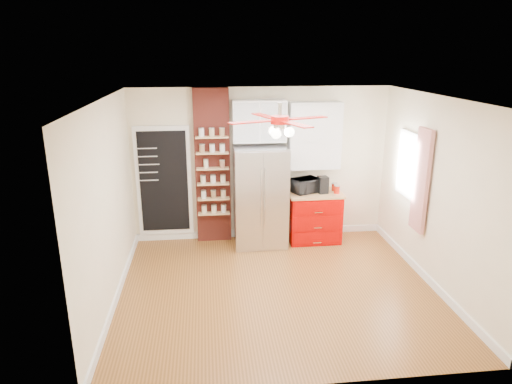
{
  "coord_description": "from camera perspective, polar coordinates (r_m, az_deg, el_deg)",
  "views": [
    {
      "loc": [
        -0.96,
        -5.79,
        3.29
      ],
      "look_at": [
        -0.21,
        0.9,
        1.19
      ],
      "focal_mm": 32.0,
      "sensor_mm": 36.0,
      "label": 1
    }
  ],
  "objects": [
    {
      "name": "window",
      "position": [
        7.61,
        18.58,
        3.22
      ],
      "size": [
        0.04,
        0.75,
        1.05
      ],
      "primitive_type": "cube",
      "color": "white",
      "rests_on": "wall_right"
    },
    {
      "name": "canister_right",
      "position": [
        8.2,
        9.77,
        0.61
      ],
      "size": [
        0.1,
        0.1,
        0.13
      ],
      "primitive_type": "cylinder",
      "rotation": [
        0.0,
        0.0,
        0.07
      ],
      "color": "red",
      "rests_on": "red_cabinet"
    },
    {
      "name": "ceiling",
      "position": [
        5.9,
        3.04,
        11.59
      ],
      "size": [
        4.5,
        4.5,
        0.0
      ],
      "primitive_type": "plane",
      "color": "white",
      "rests_on": "wall_back"
    },
    {
      "name": "floor",
      "position": [
        6.72,
        2.67,
        -11.96
      ],
      "size": [
        4.5,
        4.5,
        0.0
      ],
      "primitive_type": "plane",
      "color": "brown",
      "rests_on": "ground"
    },
    {
      "name": "red_cabinet",
      "position": [
        8.21,
        7.24,
        -3.03
      ],
      "size": [
        0.94,
        0.64,
        0.9
      ],
      "color": "#AF0200",
      "rests_on": "floor"
    },
    {
      "name": "coffee_maker",
      "position": [
        8.01,
        8.35,
        0.9
      ],
      "size": [
        0.18,
        0.2,
        0.3
      ],
      "primitive_type": "cube",
      "rotation": [
        0.0,
        0.0,
        0.12
      ],
      "color": "black",
      "rests_on": "red_cabinet"
    },
    {
      "name": "wall_front",
      "position": [
        4.36,
        7.08,
        -9.18
      ],
      "size": [
        4.5,
        0.02,
        2.7
      ],
      "primitive_type": "cube",
      "color": "#F7ECC6",
      "rests_on": "floor"
    },
    {
      "name": "wall_left",
      "position": [
        6.24,
        -18.03,
        -1.65
      ],
      "size": [
        0.02,
        4.0,
        2.7
      ],
      "primitive_type": "cube",
      "color": "#F7ECC6",
      "rests_on": "floor"
    },
    {
      "name": "brick_pillar",
      "position": [
        7.95,
        -5.45,
        3.14
      ],
      "size": [
        0.6,
        0.16,
        2.7
      ],
      "primitive_type": "cube",
      "color": "maroon",
      "rests_on": "floor"
    },
    {
      "name": "pantry_jar_oats",
      "position": [
        7.8,
        -6.28,
        3.54
      ],
      "size": [
        0.1,
        0.1,
        0.14
      ],
      "primitive_type": "cylinder",
      "rotation": [
        0.0,
        0.0,
        -0.21
      ],
      "color": "beige",
      "rests_on": "brick_pillar"
    },
    {
      "name": "fridge",
      "position": [
        7.85,
        0.54,
        -0.56
      ],
      "size": [
        0.9,
        0.7,
        1.75
      ],
      "primitive_type": "cube",
      "color": "silver",
      "rests_on": "floor"
    },
    {
      "name": "wall_right",
      "position": [
        6.9,
        21.63,
        -0.24
      ],
      "size": [
        0.02,
        4.0,
        2.7
      ],
      "primitive_type": "cube",
      "color": "#F7ECC6",
      "rests_on": "floor"
    },
    {
      "name": "curtain",
      "position": [
        7.13,
        19.94,
        1.34
      ],
      "size": [
        0.06,
        0.4,
        1.55
      ],
      "primitive_type": "cube",
      "color": "red",
      "rests_on": "wall_right"
    },
    {
      "name": "toaster_oven",
      "position": [
        8.01,
        6.19,
        0.82
      ],
      "size": [
        0.55,
        0.48,
        0.25
      ],
      "primitive_type": "imported",
      "rotation": [
        0.0,
        0.0,
        0.43
      ],
      "color": "black",
      "rests_on": "red_cabinet"
    },
    {
      "name": "upper_glass_cabinet",
      "position": [
        7.75,
        0.39,
        8.89
      ],
      "size": [
        0.9,
        0.35,
        0.7
      ],
      "primitive_type": "cube",
      "color": "white",
      "rests_on": "wall_back"
    },
    {
      "name": "chalkboard",
      "position": [
        8.09,
        -11.44,
        1.28
      ],
      "size": [
        0.95,
        0.05,
        1.95
      ],
      "color": "white",
      "rests_on": "wall_back"
    },
    {
      "name": "wall_back",
      "position": [
        8.08,
        0.58,
        3.46
      ],
      "size": [
        4.5,
        0.02,
        2.7
      ],
      "primitive_type": "cube",
      "color": "#F7ECC6",
      "rests_on": "floor"
    },
    {
      "name": "ceiling_fan",
      "position": [
        5.93,
        3.0,
        8.93
      ],
      "size": [
        1.4,
        1.4,
        0.44
      ],
      "color": "silver",
      "rests_on": "ceiling"
    },
    {
      "name": "pantry_jar_beans",
      "position": [
        7.78,
        -4.23,
        3.5
      ],
      "size": [
        0.11,
        0.11,
        0.12
      ],
      "primitive_type": "cylinder",
      "rotation": [
        0.0,
        0.0,
        0.33
      ],
      "color": "#95654C",
      "rests_on": "brick_pillar"
    },
    {
      "name": "canister_left",
      "position": [
        8.05,
        10.06,
        0.29
      ],
      "size": [
        0.13,
        0.13,
        0.13
      ],
      "primitive_type": "cylinder",
      "rotation": [
        0.0,
        0.0,
        -0.34
      ],
      "color": "#B9190A",
      "rests_on": "red_cabinet"
    },
    {
      "name": "upper_shelf_unit",
      "position": [
        7.99,
        7.34,
        7.01
      ],
      "size": [
        0.9,
        0.3,
        1.15
      ],
      "primitive_type": "cube",
      "color": "white",
      "rests_on": "wall_back"
    }
  ]
}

